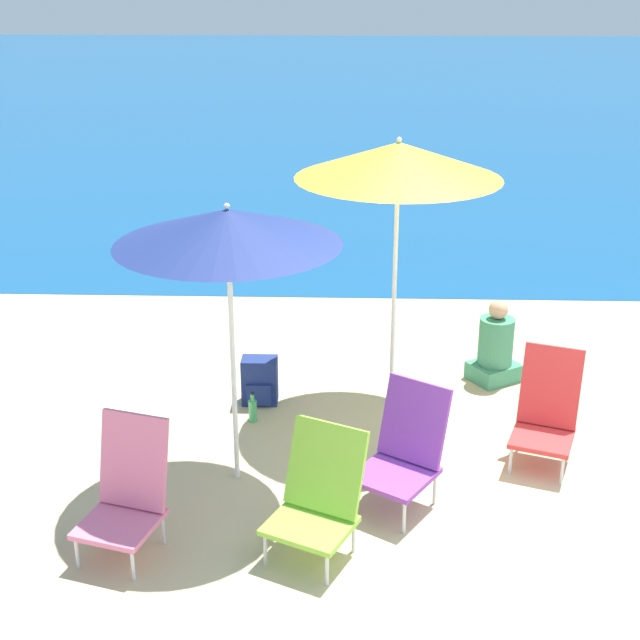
# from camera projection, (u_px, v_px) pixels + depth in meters

# --- Properties ---
(ground_plane) EXTENTS (60.00, 60.00, 0.00)m
(ground_plane) POSITION_uv_depth(u_px,v_px,m) (564.00, 546.00, 5.73)
(ground_plane) COLOR #C6B284
(sea_water) EXTENTS (60.00, 40.00, 0.01)m
(sea_water) POSITION_uv_depth(u_px,v_px,m) (395.00, 82.00, 28.51)
(sea_water) COLOR navy
(sea_water) RESTS_ON ground
(beach_umbrella_yellow) EXTENTS (1.62, 1.62, 2.26)m
(beach_umbrella_yellow) POSITION_uv_depth(u_px,v_px,m) (399.00, 161.00, 6.82)
(beach_umbrella_yellow) COLOR white
(beach_umbrella_yellow) RESTS_ON ground
(beach_umbrella_navy) EXTENTS (1.52, 1.52, 2.05)m
(beach_umbrella_navy) POSITION_uv_depth(u_px,v_px,m) (228.00, 227.00, 5.80)
(beach_umbrella_navy) COLOR white
(beach_umbrella_navy) RESTS_ON ground
(beach_chair_red) EXTENTS (0.59, 0.65, 0.86)m
(beach_chair_red) POSITION_uv_depth(u_px,v_px,m) (547.00, 409.00, 6.59)
(beach_chair_red) COLOR silver
(beach_chair_red) RESTS_ON ground
(beach_chair_purple) EXTENTS (0.72, 0.75, 0.84)m
(beach_chair_purple) POSITION_uv_depth(u_px,v_px,m) (405.00, 448.00, 6.07)
(beach_chair_purple) COLOR silver
(beach_chair_purple) RESTS_ON ground
(beach_chair_lime) EXTENTS (0.69, 0.71, 0.82)m
(beach_chair_lime) POSITION_uv_depth(u_px,v_px,m) (319.00, 494.00, 5.56)
(beach_chair_lime) COLOR silver
(beach_chair_lime) RESTS_ON ground
(beach_chair_pink) EXTENTS (0.59, 0.65, 0.86)m
(beach_chair_pink) POSITION_uv_depth(u_px,v_px,m) (127.00, 489.00, 5.60)
(beach_chair_pink) COLOR silver
(beach_chair_pink) RESTS_ON ground
(person_seated_near) EXTENTS (0.52, 0.50, 0.76)m
(person_seated_near) POSITION_uv_depth(u_px,v_px,m) (495.00, 349.00, 7.92)
(person_seated_near) COLOR #3F8C66
(person_seated_near) RESTS_ON ground
(backpack_navy) EXTENTS (0.30, 0.22, 0.41)m
(backpack_navy) POSITION_uv_depth(u_px,v_px,m) (260.00, 381.00, 7.54)
(backpack_navy) COLOR navy
(backpack_navy) RESTS_ON ground
(water_bottle) EXTENTS (0.07, 0.07, 0.26)m
(water_bottle) POSITION_uv_depth(u_px,v_px,m) (253.00, 410.00, 7.26)
(water_bottle) COLOR #4CB266
(water_bottle) RESTS_ON ground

